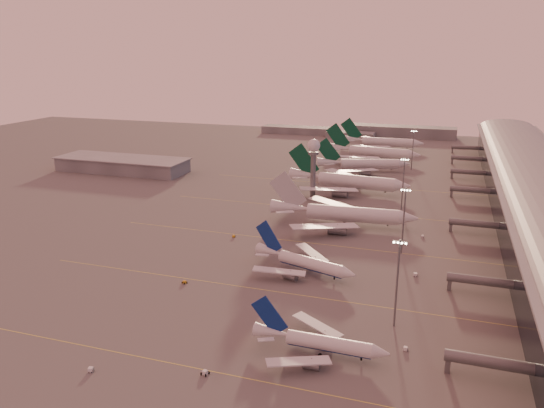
% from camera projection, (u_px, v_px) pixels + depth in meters
% --- Properties ---
extents(ground, '(700.00, 700.00, 0.00)m').
position_uv_depth(ground, '(201.00, 296.00, 161.71)').
color(ground, '#4C4A4A').
rests_on(ground, ground).
extents(taxiway_markings, '(180.00, 185.25, 0.02)m').
position_uv_depth(taxiway_markings, '(335.00, 245.00, 203.65)').
color(taxiway_markings, '#D5C84B').
rests_on(taxiway_markings, ground).
extents(terminal, '(57.00, 362.00, 23.04)m').
position_uv_depth(terminal, '(541.00, 199.00, 226.44)').
color(terminal, black).
rests_on(terminal, ground).
extents(hangar, '(82.00, 27.00, 8.50)m').
position_uv_depth(hangar, '(122.00, 164.00, 324.18)').
color(hangar, slate).
rests_on(hangar, ground).
extents(radar_tower, '(6.40, 6.40, 31.10)m').
position_uv_depth(radar_tower, '(313.00, 156.00, 263.55)').
color(radar_tower, slate).
rests_on(radar_tower, ground).
extents(mast_a, '(3.60, 0.56, 25.00)m').
position_uv_depth(mast_a, '(397.00, 279.00, 140.33)').
color(mast_a, slate).
rests_on(mast_a, ground).
extents(mast_b, '(3.60, 0.56, 25.00)m').
position_uv_depth(mast_b, '(404.00, 218.00, 191.32)').
color(mast_b, slate).
rests_on(mast_b, ground).
extents(mast_c, '(3.60, 0.56, 25.00)m').
position_uv_depth(mast_c, '(403.00, 182.00, 242.91)').
color(mast_c, slate).
rests_on(mast_c, ground).
extents(mast_d, '(3.60, 0.56, 25.00)m').
position_uv_depth(mast_d, '(413.00, 148.00, 325.47)').
color(mast_d, slate).
rests_on(mast_d, ground).
extents(distant_horizon, '(165.00, 37.50, 9.00)m').
position_uv_depth(distant_horizon, '(368.00, 131.00, 455.89)').
color(distant_horizon, slate).
rests_on(distant_horizon, ground).
extents(narrowbody_near, '(34.94, 27.92, 13.66)m').
position_uv_depth(narrowbody_near, '(319.00, 344.00, 130.06)').
color(narrowbody_near, silver).
rests_on(narrowbody_near, ground).
extents(narrowbody_mid, '(38.23, 30.03, 15.43)m').
position_uv_depth(narrowbody_mid, '(304.00, 264.00, 177.75)').
color(narrowbody_mid, silver).
rests_on(narrowbody_mid, ground).
extents(widebody_white, '(63.43, 50.69, 22.30)m').
position_uv_depth(widebody_white, '(343.00, 217.00, 225.05)').
color(widebody_white, silver).
rests_on(widebody_white, ground).
extents(greentail_a, '(66.03, 53.14, 23.98)m').
position_uv_depth(greentail_a, '(348.00, 184.00, 278.48)').
color(greentail_a, silver).
rests_on(greentail_a, ground).
extents(greentail_b, '(55.92, 44.53, 20.85)m').
position_uv_depth(greentail_b, '(364.00, 166.00, 323.24)').
color(greentail_b, silver).
rests_on(greentail_b, ground).
extents(greentail_c, '(65.01, 52.25, 23.64)m').
position_uv_depth(greentail_c, '(372.00, 154.00, 356.95)').
color(greentail_c, silver).
rests_on(greentail_c, ground).
extents(greentail_d, '(62.04, 50.09, 22.53)m').
position_uv_depth(greentail_d, '(382.00, 144.00, 396.16)').
color(greentail_d, silver).
rests_on(greentail_d, ground).
extents(gsv_truck_a, '(5.92, 3.54, 2.25)m').
position_uv_depth(gsv_truck_a, '(92.00, 367.00, 123.40)').
color(gsv_truck_a, silver).
rests_on(gsv_truck_a, ground).
extents(gsv_tug_near, '(2.88, 3.95, 1.02)m').
position_uv_depth(gsv_tug_near, '(205.00, 373.00, 122.44)').
color(gsv_tug_near, silver).
rests_on(gsv_tug_near, ground).
extents(gsv_catering_a, '(5.14, 3.27, 3.90)m').
position_uv_depth(gsv_catering_a, '(407.00, 344.00, 131.76)').
color(gsv_catering_a, silver).
rests_on(gsv_catering_a, ground).
extents(gsv_tug_mid, '(3.52, 2.99, 0.86)m').
position_uv_depth(gsv_tug_mid, '(185.00, 282.00, 170.01)').
color(gsv_tug_mid, '#C48E17').
rests_on(gsv_tug_mid, ground).
extents(gsv_truck_b, '(6.35, 3.88, 2.41)m').
position_uv_depth(gsv_truck_b, '(417.00, 273.00, 175.11)').
color(gsv_truck_b, silver).
rests_on(gsv_truck_b, ground).
extents(gsv_truck_c, '(3.96, 5.08, 1.96)m').
position_uv_depth(gsv_truck_c, '(235.00, 235.00, 211.67)').
color(gsv_truck_c, '#C48E17').
rests_on(gsv_truck_c, ground).
extents(gsv_catering_b, '(4.80, 2.99, 3.65)m').
position_uv_depth(gsv_catering_b, '(423.00, 233.00, 210.93)').
color(gsv_catering_b, silver).
rests_on(gsv_catering_b, ground).
extents(gsv_tug_far, '(3.90, 4.05, 1.01)m').
position_uv_depth(gsv_tug_far, '(334.00, 208.00, 248.69)').
color(gsv_tug_far, silver).
rests_on(gsv_tug_far, ground).
extents(gsv_truck_d, '(2.48, 5.92, 2.34)m').
position_uv_depth(gsv_truck_d, '(292.00, 185.00, 286.92)').
color(gsv_truck_d, silver).
rests_on(gsv_truck_d, ground).
extents(gsv_tug_hangar, '(3.79, 2.41, 1.05)m').
position_uv_depth(gsv_tug_hangar, '(394.00, 187.00, 286.00)').
color(gsv_tug_hangar, '#C48E17').
rests_on(gsv_tug_hangar, ground).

